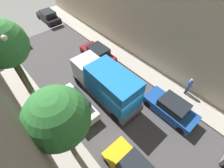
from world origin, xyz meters
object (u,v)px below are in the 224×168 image
(street_tree_0, at_px, (3,45))
(parked_car_right_3, at_px, (48,17))
(parked_car_right_1, at_px, (171,108))
(parked_car_right_2, at_px, (98,54))
(lamp_post, at_px, (18,63))
(pedestrian, at_px, (189,86))
(parked_car_left_3, at_px, (75,105))
(delivery_truck, at_px, (106,84))
(parked_car_left_4, at_px, (15,36))
(street_tree_2, at_px, (58,118))

(street_tree_0, bearing_deg, parked_car_right_3, 55.23)
(parked_car_right_1, height_order, parked_car_right_2, same)
(street_tree_0, bearing_deg, parked_car_right_1, -52.30)
(lamp_post, bearing_deg, pedestrian, -39.19)
(parked_car_left_3, bearing_deg, parked_car_right_1, -44.09)
(parked_car_right_2, xyz_separation_m, delivery_truck, (-2.70, -4.58, 1.07))
(parked_car_right_1, height_order, street_tree_0, street_tree_0)
(parked_car_right_3, xyz_separation_m, pedestrian, (2.77, -20.17, 0.35))
(parked_car_right_2, height_order, pedestrian, pedestrian)
(parked_car_right_1, height_order, lamp_post, lamp_post)
(parked_car_left_3, height_order, lamp_post, lamp_post)
(parked_car_left_3, bearing_deg, street_tree_0, 114.98)
(parked_car_right_2, distance_m, street_tree_0, 8.62)
(parked_car_right_3, bearing_deg, parked_car_right_1, -90.00)
(delivery_truck, bearing_deg, street_tree_0, 133.11)
(parked_car_right_1, height_order, pedestrian, pedestrian)
(parked_car_right_2, bearing_deg, parked_car_right_1, -90.00)
(parked_car_right_1, bearing_deg, parked_car_left_3, 135.91)
(delivery_truck, bearing_deg, lamp_post, 139.88)
(parked_car_right_3, bearing_deg, parked_car_right_2, -90.00)
(pedestrian, distance_m, street_tree_0, 14.46)
(lamp_post, bearing_deg, parked_car_right_3, 58.59)
(parked_car_right_1, bearing_deg, parked_car_right_2, 90.00)
(parked_car_right_2, distance_m, parked_car_right_3, 11.25)
(street_tree_0, bearing_deg, pedestrian, -42.64)
(parked_car_right_1, xyz_separation_m, pedestrian, (2.77, 0.23, 0.35))
(parked_car_left_3, height_order, parked_car_right_2, same)
(parked_car_right_2, bearing_deg, parked_car_left_4, 120.05)
(parked_car_left_4, bearing_deg, parked_car_left_3, -90.00)
(street_tree_2, bearing_deg, parked_car_right_2, 42.37)
(parked_car_right_3, height_order, lamp_post, lamp_post)
(parked_car_left_4, distance_m, parked_car_right_3, 5.73)
(parked_car_left_4, distance_m, lamp_post, 10.76)
(parked_car_right_1, height_order, delivery_truck, delivery_truck)
(delivery_truck, bearing_deg, parked_car_right_2, 59.48)
(street_tree_0, bearing_deg, parked_car_left_4, 76.87)
(lamp_post, bearing_deg, parked_car_right_2, 5.51)
(street_tree_2, bearing_deg, parked_car_right_3, 67.58)
(street_tree_0, relative_size, street_tree_2, 1.07)
(parked_car_left_4, distance_m, delivery_truck, 14.22)
(parked_car_left_4, xyz_separation_m, parked_car_right_1, (5.40, -18.48, 0.00))
(parked_car_right_2, bearing_deg, parked_car_right_3, 90.00)
(parked_car_right_3, relative_size, pedestrian, 2.44)
(parked_car_left_4, relative_size, delivery_truck, 0.64)
(parked_car_right_2, height_order, street_tree_0, street_tree_0)
(parked_car_right_3, bearing_deg, pedestrian, -82.17)
(street_tree_2, xyz_separation_m, lamp_post, (0.15, 6.09, -0.59))
(parked_car_left_3, xyz_separation_m, lamp_post, (-1.90, 3.21, 3.37))
(delivery_truck, xyz_separation_m, street_tree_2, (-4.75, -2.21, 2.90))
(parked_car_right_1, distance_m, delivery_truck, 5.41)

